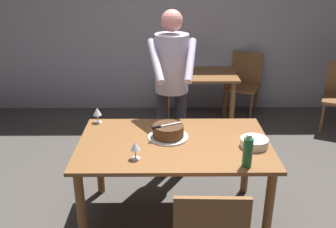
{
  "coord_description": "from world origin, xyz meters",
  "views": [
    {
      "loc": [
        -0.07,
        -2.7,
        2.11
      ],
      "look_at": [
        -0.05,
        0.23,
        0.9
      ],
      "focal_mm": 39.51,
      "sensor_mm": 36.0,
      "label": 1
    }
  ],
  "objects_px": {
    "wine_glass_far": "(135,146)",
    "main_dining_table": "(174,153)",
    "cake_on_platter": "(168,132)",
    "cake_knife": "(160,126)",
    "wine_glass_near": "(97,112)",
    "plate_stack": "(254,143)",
    "background_chair_1": "(244,82)",
    "background_table": "(198,85)",
    "person_cutting_cake": "(172,79)",
    "water_bottle": "(248,152)"
  },
  "relations": [
    {
      "from": "cake_on_platter",
      "to": "background_table",
      "type": "distance_m",
      "value": 2.01
    },
    {
      "from": "cake_knife",
      "to": "person_cutting_cake",
      "type": "relative_size",
      "value": 0.15
    },
    {
      "from": "wine_glass_near",
      "to": "wine_glass_far",
      "type": "bearing_deg",
      "value": -59.92
    },
    {
      "from": "background_table",
      "to": "background_chair_1",
      "type": "relative_size",
      "value": 1.11
    },
    {
      "from": "background_chair_1",
      "to": "main_dining_table",
      "type": "bearing_deg",
      "value": -113.75
    },
    {
      "from": "wine_glass_near",
      "to": "wine_glass_far",
      "type": "relative_size",
      "value": 1.0
    },
    {
      "from": "main_dining_table",
      "to": "plate_stack",
      "type": "bearing_deg",
      "value": -7.83
    },
    {
      "from": "wine_glass_near",
      "to": "background_chair_1",
      "type": "relative_size",
      "value": 0.16
    },
    {
      "from": "plate_stack",
      "to": "background_chair_1",
      "type": "xyz_separation_m",
      "value": [
        0.45,
        2.55,
        -0.29
      ]
    },
    {
      "from": "cake_knife",
      "to": "background_chair_1",
      "type": "relative_size",
      "value": 0.28
    },
    {
      "from": "wine_glass_far",
      "to": "water_bottle",
      "type": "height_order",
      "value": "water_bottle"
    },
    {
      "from": "cake_on_platter",
      "to": "plate_stack",
      "type": "bearing_deg",
      "value": -14.12
    },
    {
      "from": "main_dining_table",
      "to": "plate_stack",
      "type": "xyz_separation_m",
      "value": [
        0.63,
        -0.09,
        0.14
      ]
    },
    {
      "from": "wine_glass_near",
      "to": "main_dining_table",
      "type": "bearing_deg",
      "value": -30.37
    },
    {
      "from": "main_dining_table",
      "to": "background_chair_1",
      "type": "relative_size",
      "value": 1.73
    },
    {
      "from": "plate_stack",
      "to": "wine_glass_far",
      "type": "distance_m",
      "value": 0.95
    },
    {
      "from": "person_cutting_cake",
      "to": "plate_stack",
      "type": "bearing_deg",
      "value": -50.51
    },
    {
      "from": "wine_glass_near",
      "to": "water_bottle",
      "type": "xyz_separation_m",
      "value": [
        1.2,
        -0.79,
        0.01
      ]
    },
    {
      "from": "plate_stack",
      "to": "main_dining_table",
      "type": "bearing_deg",
      "value": 172.17
    },
    {
      "from": "plate_stack",
      "to": "person_cutting_cake",
      "type": "relative_size",
      "value": 0.13
    },
    {
      "from": "cake_on_platter",
      "to": "cake_knife",
      "type": "height_order",
      "value": "cake_knife"
    },
    {
      "from": "person_cutting_cake",
      "to": "background_table",
      "type": "xyz_separation_m",
      "value": [
        0.38,
        1.35,
        -0.5
      ]
    },
    {
      "from": "wine_glass_far",
      "to": "person_cutting_cake",
      "type": "relative_size",
      "value": 0.08
    },
    {
      "from": "background_chair_1",
      "to": "cake_on_platter",
      "type": "bearing_deg",
      "value": -115.44
    },
    {
      "from": "cake_on_platter",
      "to": "background_chair_1",
      "type": "bearing_deg",
      "value": 64.56
    },
    {
      "from": "plate_stack",
      "to": "background_chair_1",
      "type": "relative_size",
      "value": 0.24
    },
    {
      "from": "cake_on_platter",
      "to": "background_table",
      "type": "relative_size",
      "value": 0.34
    },
    {
      "from": "cake_knife",
      "to": "main_dining_table",
      "type": "bearing_deg",
      "value": -25.05
    },
    {
      "from": "background_table",
      "to": "background_chair_1",
      "type": "height_order",
      "value": "background_chair_1"
    },
    {
      "from": "wine_glass_near",
      "to": "person_cutting_cake",
      "type": "distance_m",
      "value": 0.77
    },
    {
      "from": "person_cutting_cake",
      "to": "background_chair_1",
      "type": "xyz_separation_m",
      "value": [
        1.09,
        1.77,
        -0.58
      ]
    },
    {
      "from": "wine_glass_near",
      "to": "background_chair_1",
      "type": "height_order",
      "value": "background_chair_1"
    },
    {
      "from": "plate_stack",
      "to": "water_bottle",
      "type": "distance_m",
      "value": 0.34
    },
    {
      "from": "cake_on_platter",
      "to": "water_bottle",
      "type": "distance_m",
      "value": 0.74
    },
    {
      "from": "main_dining_table",
      "to": "background_table",
      "type": "distance_m",
      "value": 2.08
    },
    {
      "from": "wine_glass_far",
      "to": "main_dining_table",
      "type": "bearing_deg",
      "value": 43.16
    },
    {
      "from": "wine_glass_near",
      "to": "water_bottle",
      "type": "distance_m",
      "value": 1.44
    },
    {
      "from": "wine_glass_near",
      "to": "plate_stack",
      "type": "bearing_deg",
      "value": -20.36
    },
    {
      "from": "main_dining_table",
      "to": "wine_glass_near",
      "type": "relative_size",
      "value": 10.84
    },
    {
      "from": "main_dining_table",
      "to": "plate_stack",
      "type": "relative_size",
      "value": 7.09
    },
    {
      "from": "background_table",
      "to": "main_dining_table",
      "type": "bearing_deg",
      "value": -100.4
    },
    {
      "from": "water_bottle",
      "to": "person_cutting_cake",
      "type": "relative_size",
      "value": 0.15
    },
    {
      "from": "cake_knife",
      "to": "background_table",
      "type": "bearing_deg",
      "value": 76.24
    },
    {
      "from": "main_dining_table",
      "to": "water_bottle",
      "type": "distance_m",
      "value": 0.68
    },
    {
      "from": "cake_knife",
      "to": "wine_glass_near",
      "type": "xyz_separation_m",
      "value": [
        -0.58,
        0.35,
        -0.01
      ]
    },
    {
      "from": "cake_on_platter",
      "to": "cake_knife",
      "type": "distance_m",
      "value": 0.1
    },
    {
      "from": "cake_knife",
      "to": "water_bottle",
      "type": "height_order",
      "value": "water_bottle"
    },
    {
      "from": "cake_on_platter",
      "to": "cake_knife",
      "type": "bearing_deg",
      "value": -153.78
    },
    {
      "from": "cake_knife",
      "to": "wine_glass_near",
      "type": "height_order",
      "value": "wine_glass_near"
    },
    {
      "from": "wine_glass_near",
      "to": "wine_glass_far",
      "type": "xyz_separation_m",
      "value": [
        0.39,
        -0.68,
        0.0
      ]
    }
  ]
}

